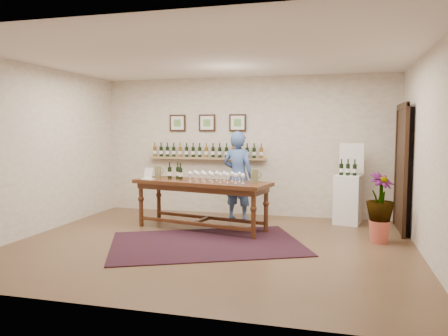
% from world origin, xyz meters
% --- Properties ---
extents(ground, '(6.00, 6.00, 0.00)m').
position_xyz_m(ground, '(0.00, 0.00, 0.00)').
color(ground, brown).
rests_on(ground, ground).
extents(room_shell, '(6.00, 6.00, 6.00)m').
position_xyz_m(room_shell, '(2.11, 1.86, 1.12)').
color(room_shell, '#EDE2C9').
rests_on(room_shell, ground).
extents(rug, '(3.38, 2.91, 0.02)m').
position_xyz_m(rug, '(-0.08, 0.03, 0.01)').
color(rug, '#45140C').
rests_on(rug, ground).
extents(tasting_table, '(2.52, 1.25, 0.86)m').
position_xyz_m(tasting_table, '(-0.45, 0.95, 0.73)').
color(tasting_table, '#3E220F').
rests_on(tasting_table, ground).
extents(table_glasses, '(1.30, 0.41, 0.18)m').
position_xyz_m(table_glasses, '(-0.20, 0.91, 0.94)').
color(table_glasses, white).
rests_on(table_glasses, tasting_table).
extents(table_bottles, '(0.33, 0.25, 0.31)m').
position_xyz_m(table_bottles, '(-0.97, 1.12, 1.01)').
color(table_bottles, black).
rests_on(table_bottles, tasting_table).
extents(pitcher_left, '(0.16, 0.16, 0.23)m').
position_xyz_m(pitcher_left, '(-1.36, 1.21, 0.97)').
color(pitcher_left, '#666740').
rests_on(pitcher_left, tasting_table).
extents(pitcher_right, '(0.18, 0.18, 0.23)m').
position_xyz_m(pitcher_right, '(0.50, 0.88, 0.97)').
color(pitcher_right, '#666740').
rests_on(pitcher_right, tasting_table).
extents(menu_card, '(0.26, 0.22, 0.20)m').
position_xyz_m(menu_card, '(-1.45, 0.98, 0.95)').
color(menu_card, white).
rests_on(menu_card, tasting_table).
extents(display_pedestal, '(0.54, 0.54, 0.91)m').
position_xyz_m(display_pedestal, '(2.03, 2.07, 0.45)').
color(display_pedestal, white).
rests_on(display_pedestal, ground).
extents(pedestal_bottles, '(0.29, 0.13, 0.28)m').
position_xyz_m(pedestal_bottles, '(2.02, 2.01, 1.05)').
color(pedestal_bottles, black).
rests_on(pedestal_bottles, display_pedestal).
extents(info_sign, '(0.44, 0.12, 0.61)m').
position_xyz_m(info_sign, '(2.09, 2.17, 1.21)').
color(info_sign, white).
rests_on(info_sign, display_pedestal).
extents(potted_plant, '(0.70, 0.70, 0.93)m').
position_xyz_m(potted_plant, '(2.48, 0.78, 0.54)').
color(potted_plant, '#C45341').
rests_on(potted_plant, ground).
extents(person, '(0.71, 0.55, 1.71)m').
position_xyz_m(person, '(0.00, 1.85, 0.86)').
color(person, '#3D5890').
rests_on(person, ground).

